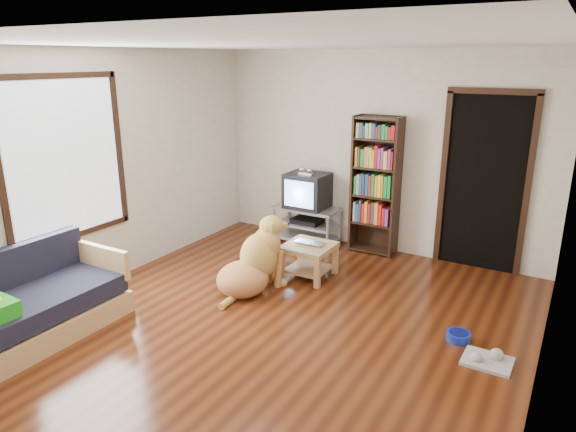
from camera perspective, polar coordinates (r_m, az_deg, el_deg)
The scene contains 17 objects.
ground at distance 5.11m, azimuth -1.03°, elevation -11.94°, with size 5.00×5.00×0.00m, color #52240E.
ceiling at distance 4.47m, azimuth -1.21°, elevation 18.63°, with size 5.00×5.00×0.00m, color white.
wall_back at distance 6.83m, azimuth 9.95°, elevation 6.89°, with size 4.50×4.50×0.00m, color beige.
wall_front at distance 2.92m, azimuth -27.88°, elevation -8.82°, with size 4.50×4.50×0.00m, color beige.
wall_left at distance 6.08m, azimuth -19.62°, elevation 4.90°, with size 5.00×5.00×0.00m, color beige.
wall_right at distance 3.99m, azimuth 27.68°, elevation -2.12°, with size 5.00×5.00×0.00m, color beige.
laptop at distance 5.97m, azimuth 2.19°, elevation -3.16°, with size 0.35×0.23×0.03m, color silver.
dog_bowl at distance 5.08m, azimuth 18.39°, elevation -12.57°, with size 0.22×0.22×0.08m, color navy.
grey_rag at distance 4.84m, azimuth 21.26°, elevation -14.81°, with size 0.40×0.32×0.03m, color #9B9B9B.
window at distance 5.72m, azimuth -23.50°, elevation 5.82°, with size 0.03×1.46×1.70m.
doorway at distance 6.51m, azimuth 20.99°, elevation 3.89°, with size 1.03×0.05×2.19m.
tv_stand at distance 7.22m, azimuth 2.13°, elevation -0.76°, with size 0.90×0.45×0.50m.
crt_tv at distance 7.10m, azimuth 2.26°, elevation 2.93°, with size 0.55×0.52×0.58m.
bookshelf at distance 6.73m, azimuth 9.74°, elevation 4.14°, with size 0.60×0.30×1.80m.
sofa at distance 5.34m, azimuth -27.16°, elevation -9.49°, with size 0.80×1.80×0.80m.
coffee_table at distance 6.05m, azimuth 2.31°, elevation -4.26°, with size 0.55×0.55×0.40m.
dog at distance 5.69m, azimuth -3.82°, elevation -5.30°, with size 0.73×1.04×0.86m.
Camera 1 is at (2.33, -3.81, 2.48)m, focal length 32.00 mm.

